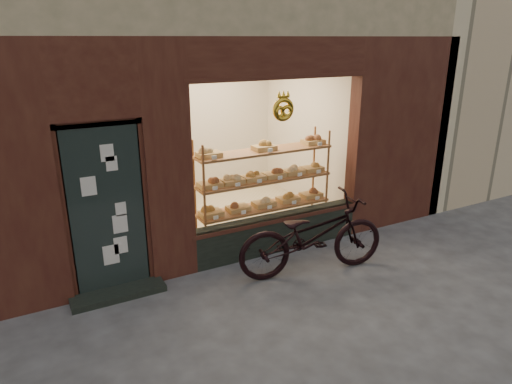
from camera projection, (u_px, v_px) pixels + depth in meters
ground at (340, 331)px, 5.05m from camera, size 90.00×90.00×0.00m
display_shelf at (264, 189)px, 7.10m from camera, size 2.20×0.45×1.70m
bicycle at (312, 236)px, 6.16m from camera, size 2.17×1.09×1.09m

